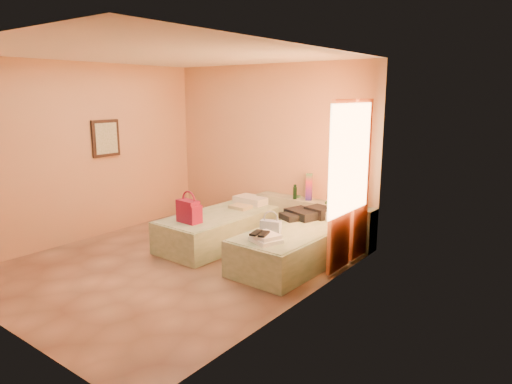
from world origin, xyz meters
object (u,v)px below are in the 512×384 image
(water_bottle, at_px, (295,192))
(blue_handbag, at_px, (271,227))
(bed_right, at_px, (296,246))
(towel_stack, at_px, (266,238))
(flower_vase, at_px, (360,199))
(headboard_ledge, at_px, (313,220))
(green_book, at_px, (332,203))
(bed_left, at_px, (220,229))
(magenta_handbag, at_px, (189,211))

(water_bottle, bearing_deg, blue_handbag, -70.55)
(bed_right, relative_size, towel_stack, 5.71)
(bed_right, distance_m, water_bottle, 1.28)
(flower_vase, bearing_deg, blue_handbag, -113.28)
(water_bottle, bearing_deg, towel_stack, -69.10)
(headboard_ledge, distance_m, blue_handbag, 1.45)
(green_book, relative_size, blue_handbag, 0.66)
(headboard_ledge, xyz_separation_m, blue_handbag, (0.18, -1.42, 0.26))
(bed_left, relative_size, magenta_handbag, 5.68)
(bed_left, xyz_separation_m, blue_handbag, (1.23, -0.37, 0.34))
(towel_stack, bearing_deg, water_bottle, 110.90)
(headboard_ledge, height_order, blue_handbag, blue_handbag)
(bed_left, relative_size, flower_vase, 7.62)
(flower_vase, distance_m, towel_stack, 1.84)
(headboard_ledge, bearing_deg, green_book, -1.58)
(water_bottle, xyz_separation_m, towel_stack, (0.64, -1.68, -0.21))
(green_book, height_order, magenta_handbag, magenta_handbag)
(water_bottle, bearing_deg, headboard_ledge, 14.99)
(bed_left, distance_m, towel_stack, 1.60)
(headboard_ledge, bearing_deg, blue_handbag, -82.97)
(blue_handbag, relative_size, towel_stack, 0.77)
(bed_right, distance_m, towel_stack, 0.77)
(green_book, xyz_separation_m, flower_vase, (0.46, 0.01, 0.12))
(green_book, xyz_separation_m, magenta_handbag, (-1.39, -1.69, 0.00))
(bed_right, height_order, water_bottle, water_bottle)
(magenta_handbag, bearing_deg, blue_handbag, 16.36)
(magenta_handbag, bearing_deg, water_bottle, 68.35)
(headboard_ledge, bearing_deg, water_bottle, -165.01)
(water_bottle, distance_m, flower_vase, 1.09)
(headboard_ledge, height_order, flower_vase, flower_vase)
(magenta_handbag, bearing_deg, green_book, 54.10)
(flower_vase, xyz_separation_m, towel_stack, (-0.44, -1.77, -0.23))
(bed_left, distance_m, flower_vase, 2.19)
(bed_right, bearing_deg, headboard_ledge, 110.05)
(bed_left, bearing_deg, green_book, 38.44)
(green_book, bearing_deg, magenta_handbag, -136.45)
(water_bottle, relative_size, green_book, 1.27)
(headboard_ledge, height_order, towel_stack, headboard_ledge)
(green_book, xyz_separation_m, towel_stack, (0.01, -1.75, -0.11))
(magenta_handbag, bearing_deg, towel_stack, 1.03)
(headboard_ledge, height_order, green_book, green_book)
(water_bottle, bearing_deg, green_book, 6.41)
(headboard_ledge, distance_m, magenta_handbag, 2.03)
(headboard_ledge, relative_size, blue_handbag, 7.65)
(towel_stack, bearing_deg, headboard_ledge, 101.05)
(bed_left, bearing_deg, magenta_handbag, -89.32)
(headboard_ledge, relative_size, green_book, 11.51)
(bed_left, xyz_separation_m, bed_right, (1.40, 0.00, 0.00))
(bed_left, relative_size, bed_right, 1.00)
(bed_left, height_order, water_bottle, water_bottle)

